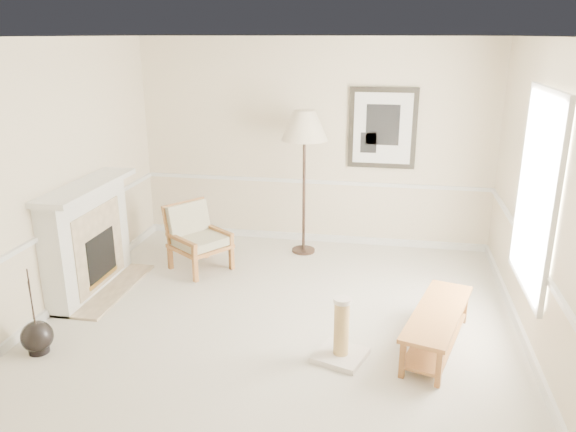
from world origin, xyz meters
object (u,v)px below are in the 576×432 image
object	(u,v)px
floor_vase	(37,337)
scratching_post	(341,340)
floor_lamp	(305,130)
bench	(437,323)
armchair	(195,234)

from	to	relation	value
floor_vase	scratching_post	world-z (taller)	floor_vase
floor_lamp	scratching_post	xyz separation A→B (m)	(0.77, -2.64, -1.53)
bench	floor_vase	bearing A→B (deg)	-168.17
floor_vase	bench	bearing A→B (deg)	11.83
bench	scratching_post	world-z (taller)	scratching_post
armchair	floor_lamp	size ratio (longest dim) A/B	0.47
floor_lamp	scratching_post	world-z (taller)	floor_lamp
floor_vase	bench	size ratio (longest dim) A/B	0.61
armchair	scratching_post	distance (m)	2.79
floor_lamp	floor_vase	bearing A→B (deg)	-124.31
floor_vase	armchair	bearing A→B (deg)	70.64
floor_vase	scratching_post	xyz separation A→B (m)	(2.87, 0.43, 0.03)
armchair	floor_vase	bearing A→B (deg)	-163.64
floor_lamp	armchair	bearing A→B (deg)	-148.46
floor_lamp	bench	xyz separation A→B (m)	(1.67, -2.28, -1.46)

